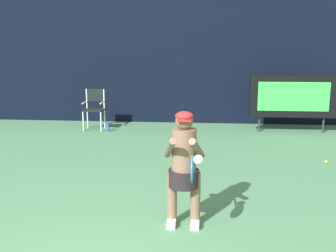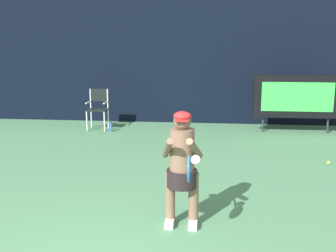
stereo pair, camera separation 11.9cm
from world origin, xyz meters
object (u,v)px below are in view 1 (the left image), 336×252
(scoreboard, at_px, (293,96))
(tennis_ball_loose, at_px, (179,157))
(tennis_racket, at_px, (192,168))
(water_bottle, at_px, (108,127))
(tennis_ball_spare, at_px, (326,162))
(umpire_chair, at_px, (94,107))
(tennis_player, at_px, (184,164))

(scoreboard, relative_size, tennis_ball_loose, 32.35)
(scoreboard, bearing_deg, tennis_racket, -110.86)
(water_bottle, bearing_deg, tennis_ball_loose, -49.33)
(scoreboard, xyz_separation_m, water_bottle, (-4.81, -0.40, -0.82))
(water_bottle, xyz_separation_m, tennis_ball_spare, (4.91, -2.45, -0.09))
(scoreboard, bearing_deg, tennis_ball_spare, -88.01)
(scoreboard, distance_m, water_bottle, 4.90)
(tennis_racket, relative_size, tennis_ball_spare, 8.85)
(scoreboard, height_order, umpire_chair, scoreboard)
(umpire_chair, distance_m, water_bottle, 0.72)
(umpire_chair, height_order, tennis_ball_spare, umpire_chair)
(scoreboard, relative_size, water_bottle, 8.30)
(umpire_chair, distance_m, tennis_ball_spare, 6.03)
(scoreboard, bearing_deg, water_bottle, -175.23)
(tennis_player, bearing_deg, tennis_ball_loose, 94.57)
(water_bottle, distance_m, tennis_racket, 6.45)
(tennis_racket, bearing_deg, tennis_ball_loose, 94.42)
(umpire_chair, distance_m, tennis_ball_loose, 3.68)
(scoreboard, xyz_separation_m, tennis_ball_spare, (0.10, -2.85, -0.91))
(tennis_racket, bearing_deg, tennis_ball_spare, 52.88)
(water_bottle, xyz_separation_m, tennis_ball_loose, (2.04, -2.37, -0.09))
(tennis_racket, relative_size, tennis_ball_loose, 8.85)
(tennis_ball_loose, relative_size, tennis_ball_spare, 1.00)
(umpire_chair, distance_m, tennis_player, 6.31)
(tennis_player, distance_m, tennis_ball_spare, 4.03)
(water_bottle, relative_size, tennis_player, 0.18)
(water_bottle, bearing_deg, tennis_racket, -68.00)
(scoreboard, distance_m, tennis_ball_loose, 4.03)
(umpire_chair, height_order, water_bottle, umpire_chair)
(umpire_chair, bearing_deg, scoreboard, 1.09)
(tennis_ball_spare, bearing_deg, tennis_ball_loose, 178.53)
(water_bottle, xyz_separation_m, tennis_racket, (2.40, -5.94, 0.81))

